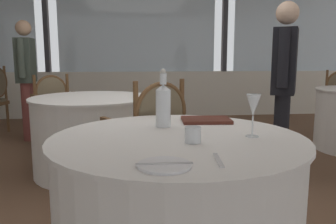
{
  "coord_description": "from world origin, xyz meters",
  "views": [
    {
      "loc": [
        -0.1,
        -2.98,
        1.13
      ],
      "look_at": [
        0.07,
        -1.35,
        0.86
      ],
      "focal_mm": 36.54,
      "sensor_mm": 36.0,
      "label": 1
    }
  ],
  "objects_px": {
    "water_bottle": "(163,104)",
    "water_tumbler": "(193,135)",
    "dining_chair_1_1": "(56,106)",
    "wine_glass": "(253,106)",
    "menu_book": "(206,120)",
    "side_plate": "(164,165)",
    "diner_person_0": "(26,73)",
    "diner_person_1": "(284,80)",
    "dining_chair_1_0": "(152,135)"
  },
  "relations": [
    {
      "from": "diner_person_0",
      "to": "water_bottle",
      "type": "bearing_deg",
      "value": 115.57
    },
    {
      "from": "side_plate",
      "to": "wine_glass",
      "type": "height_order",
      "value": "wine_glass"
    },
    {
      "from": "water_tumbler",
      "to": "dining_chair_1_0",
      "type": "relative_size",
      "value": 0.08
    },
    {
      "from": "dining_chair_1_0",
      "to": "dining_chair_1_1",
      "type": "relative_size",
      "value": 1.06
    },
    {
      "from": "dining_chair_1_1",
      "to": "diner_person_0",
      "type": "height_order",
      "value": "diner_person_0"
    },
    {
      "from": "dining_chair_1_1",
      "to": "diner_person_1",
      "type": "relative_size",
      "value": 0.57
    },
    {
      "from": "diner_person_0",
      "to": "diner_person_1",
      "type": "xyz_separation_m",
      "value": [
        2.81,
        -1.77,
        0.01
      ]
    },
    {
      "from": "wine_glass",
      "to": "menu_book",
      "type": "xyz_separation_m",
      "value": [
        -0.14,
        0.4,
        -0.14
      ]
    },
    {
      "from": "wine_glass",
      "to": "diner_person_1",
      "type": "xyz_separation_m",
      "value": [
        0.81,
        1.45,
        0.02
      ]
    },
    {
      "from": "dining_chair_1_0",
      "to": "diner_person_0",
      "type": "relative_size",
      "value": 0.6
    },
    {
      "from": "wine_glass",
      "to": "dining_chair_1_0",
      "type": "xyz_separation_m",
      "value": [
        -0.44,
        0.89,
        -0.34
      ]
    },
    {
      "from": "diner_person_1",
      "to": "dining_chair_1_0",
      "type": "bearing_deg",
      "value": -128.1
    },
    {
      "from": "menu_book",
      "to": "dining_chair_1_0",
      "type": "distance_m",
      "value": 0.61
    },
    {
      "from": "water_bottle",
      "to": "dining_chair_1_1",
      "type": "distance_m",
      "value": 2.6
    },
    {
      "from": "water_bottle",
      "to": "water_tumbler",
      "type": "distance_m",
      "value": 0.39
    },
    {
      "from": "dining_chair_1_1",
      "to": "diner_person_1",
      "type": "xyz_separation_m",
      "value": [
        2.31,
        -1.16,
        0.37
      ]
    },
    {
      "from": "side_plate",
      "to": "dining_chair_1_0",
      "type": "xyz_separation_m",
      "value": [
        0.02,
        1.31,
        -0.19
      ]
    },
    {
      "from": "side_plate",
      "to": "water_tumbler",
      "type": "distance_m",
      "value": 0.37
    },
    {
      "from": "dining_chair_1_1",
      "to": "diner_person_0",
      "type": "xyz_separation_m",
      "value": [
        -0.5,
        0.61,
        0.37
      ]
    },
    {
      "from": "diner_person_0",
      "to": "dining_chair_1_0",
      "type": "bearing_deg",
      "value": 120.91
    },
    {
      "from": "side_plate",
      "to": "water_bottle",
      "type": "distance_m",
      "value": 0.71
    },
    {
      "from": "water_tumbler",
      "to": "menu_book",
      "type": "xyz_separation_m",
      "value": [
        0.17,
        0.49,
        -0.03
      ]
    },
    {
      "from": "water_tumbler",
      "to": "dining_chair_1_0",
      "type": "bearing_deg",
      "value": 97.94
    },
    {
      "from": "diner_person_0",
      "to": "diner_person_1",
      "type": "distance_m",
      "value": 3.32
    },
    {
      "from": "side_plate",
      "to": "menu_book",
      "type": "relative_size",
      "value": 0.68
    },
    {
      "from": "side_plate",
      "to": "wine_glass",
      "type": "distance_m",
      "value": 0.64
    },
    {
      "from": "side_plate",
      "to": "dining_chair_1_1",
      "type": "relative_size",
      "value": 0.21
    },
    {
      "from": "wine_glass",
      "to": "water_tumbler",
      "type": "relative_size",
      "value": 2.8
    },
    {
      "from": "wine_glass",
      "to": "dining_chair_1_1",
      "type": "bearing_deg",
      "value": 119.97
    },
    {
      "from": "water_bottle",
      "to": "wine_glass",
      "type": "xyz_separation_m",
      "value": [
        0.41,
        -0.28,
        0.02
      ]
    },
    {
      "from": "diner_person_1",
      "to": "menu_book",
      "type": "bearing_deg",
      "value": -104.31
    },
    {
      "from": "wine_glass",
      "to": "water_tumbler",
      "type": "distance_m",
      "value": 0.34
    },
    {
      "from": "side_plate",
      "to": "menu_book",
      "type": "height_order",
      "value": "menu_book"
    },
    {
      "from": "wine_glass",
      "to": "dining_chair_1_0",
      "type": "distance_m",
      "value": 1.05
    },
    {
      "from": "dining_chair_1_0",
      "to": "side_plate",
      "type": "bearing_deg",
      "value": 147.31
    },
    {
      "from": "side_plate",
      "to": "dining_chair_1_0",
      "type": "bearing_deg",
      "value": 89.01
    },
    {
      "from": "water_bottle",
      "to": "dining_chair_1_0",
      "type": "height_order",
      "value": "water_bottle"
    },
    {
      "from": "water_tumbler",
      "to": "diner_person_1",
      "type": "height_order",
      "value": "diner_person_1"
    },
    {
      "from": "diner_person_0",
      "to": "dining_chair_1_1",
      "type": "bearing_deg",
      "value": 126.48
    },
    {
      "from": "dining_chair_1_0",
      "to": "dining_chair_1_1",
      "type": "bearing_deg",
      "value": 0.0
    },
    {
      "from": "water_tumbler",
      "to": "dining_chair_1_1",
      "type": "distance_m",
      "value": 2.96
    },
    {
      "from": "wine_glass",
      "to": "diner_person_0",
      "type": "xyz_separation_m",
      "value": [
        -2.01,
        3.22,
        0.01
      ]
    },
    {
      "from": "side_plate",
      "to": "water_bottle",
      "type": "relative_size",
      "value": 0.6
    },
    {
      "from": "wine_glass",
      "to": "side_plate",
      "type": "bearing_deg",
      "value": -138.55
    },
    {
      "from": "side_plate",
      "to": "diner_person_1",
      "type": "distance_m",
      "value": 2.26
    },
    {
      "from": "water_bottle",
      "to": "diner_person_1",
      "type": "bearing_deg",
      "value": 43.76
    },
    {
      "from": "wine_glass",
      "to": "water_bottle",
      "type": "bearing_deg",
      "value": 145.27
    },
    {
      "from": "water_tumbler",
      "to": "dining_chair_1_1",
      "type": "xyz_separation_m",
      "value": [
        -1.2,
        2.7,
        -0.24
      ]
    },
    {
      "from": "water_bottle",
      "to": "wine_glass",
      "type": "height_order",
      "value": "water_bottle"
    },
    {
      "from": "dining_chair_1_0",
      "to": "diner_person_1",
      "type": "relative_size",
      "value": 0.6
    }
  ]
}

